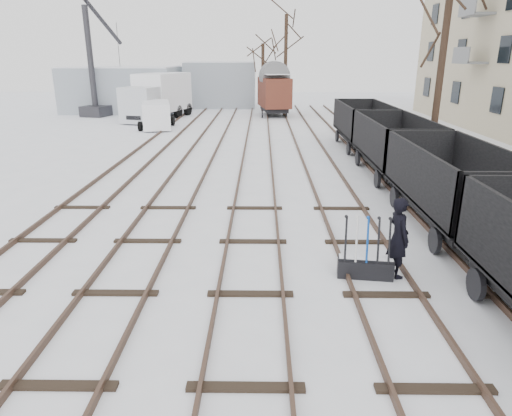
{
  "coord_description": "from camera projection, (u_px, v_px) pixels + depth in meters",
  "views": [
    {
      "loc": [
        0.24,
        -8.96,
        5.04
      ],
      "look_at": [
        0.09,
        2.51,
        1.2
      ],
      "focal_mm": 32.0,
      "sensor_mm": 36.0,
      "label": 1
    }
  ],
  "objects": [
    {
      "name": "crane",
      "position": [
        94.0,
        85.0,
        39.35
      ],
      "size": [
        2.5,
        6.07,
        10.16
      ],
      "rotation": [
        0.0,
        0.0,
        -0.28
      ],
      "color": "#2A292E",
      "rests_on": "ground"
    },
    {
      "name": "ground_frame",
      "position": [
        365.0,
        266.0,
        10.86
      ],
      "size": [
        1.34,
        0.59,
        1.49
      ],
      "rotation": [
        0.0,
        0.0,
        -0.13
      ],
      "color": "black",
      "rests_on": "ground"
    },
    {
      "name": "lorry",
      "position": [
        158.0,
        96.0,
        37.56
      ],
      "size": [
        4.12,
        8.46,
        3.68
      ],
      "rotation": [
        0.0,
        0.0,
        -0.28
      ],
      "color": "black",
      "rests_on": "ground"
    },
    {
      "name": "tracks",
      "position": [
        257.0,
        159.0,
        23.04
      ],
      "size": [
        13.9,
        52.0,
        0.16
      ],
      "color": "black",
      "rests_on": "ground"
    },
    {
      "name": "tree_near",
      "position": [
        440.0,
        80.0,
        19.56
      ],
      "size": [
        0.3,
        0.3,
        8.09
      ],
      "primitive_type": "cylinder",
      "color": "black",
      "rests_on": "ground"
    },
    {
      "name": "shed_left",
      "position": [
        124.0,
        89.0,
        43.75
      ],
      "size": [
        10.0,
        8.0,
        4.1
      ],
      "color": "#97A2AA",
      "rests_on": "ground"
    },
    {
      "name": "tree_far_right",
      "position": [
        285.0,
        66.0,
        39.28
      ],
      "size": [
        0.3,
        0.3,
        8.34
      ],
      "primitive_type": "cylinder",
      "color": "black",
      "rests_on": "ground"
    },
    {
      "name": "worker",
      "position": [
        398.0,
        237.0,
        10.72
      ],
      "size": [
        0.61,
        0.8,
        1.96
      ],
      "primitive_type": "imported",
      "rotation": [
        0.0,
        0.0,
        1.78
      ],
      "color": "black",
      "rests_on": "ground"
    },
    {
      "name": "ground",
      "position": [
        250.0,
        295.0,
        10.1
      ],
      "size": [
        120.0,
        120.0,
        0.0
      ],
      "primitive_type": "plane",
      "color": "white",
      "rests_on": "ground"
    },
    {
      "name": "freight_wagon_b",
      "position": [
        451.0,
        197.0,
        13.82
      ],
      "size": [
        2.46,
        6.15,
        2.51
      ],
      "color": "black",
      "rests_on": "ground"
    },
    {
      "name": "box_van_wagon",
      "position": [
        274.0,
        91.0,
        39.69
      ],
      "size": [
        3.17,
        5.02,
        3.59
      ],
      "rotation": [
        0.0,
        0.0,
        0.15
      ],
      "color": "black",
      "rests_on": "ground"
    },
    {
      "name": "panel_van",
      "position": [
        157.0,
        115.0,
        33.06
      ],
      "size": [
        2.76,
        4.62,
        1.91
      ],
      "rotation": [
        0.0,
        0.0,
        0.22
      ],
      "color": "white",
      "rests_on": "ground"
    },
    {
      "name": "freight_wagon_d",
      "position": [
        363.0,
        131.0,
        25.96
      ],
      "size": [
        2.46,
        6.15,
        2.51
      ],
      "color": "black",
      "rests_on": "ground"
    },
    {
      "name": "tree_far_left",
      "position": [
        263.0,
        78.0,
        43.04
      ],
      "size": [
        0.3,
        0.3,
        6.13
      ],
      "primitive_type": "cylinder",
      "color": "black",
      "rests_on": "ground"
    },
    {
      "name": "freight_wagon_c",
      "position": [
        394.0,
        154.0,
        19.89
      ],
      "size": [
        2.46,
        6.15,
        2.51
      ],
      "color": "black",
      "rests_on": "ground"
    },
    {
      "name": "shed_right",
      "position": [
        221.0,
        84.0,
        47.37
      ],
      "size": [
        7.0,
        6.0,
        4.5
      ],
      "color": "#97A2AA",
      "rests_on": "ground"
    }
  ]
}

